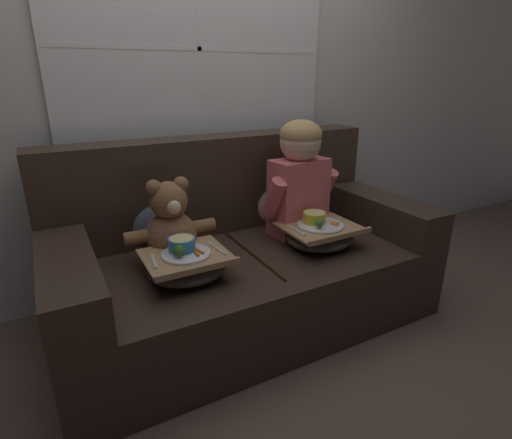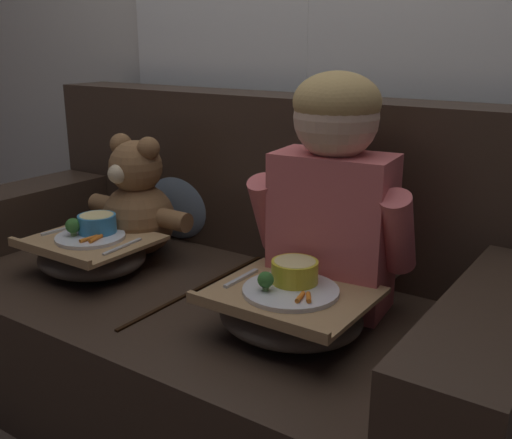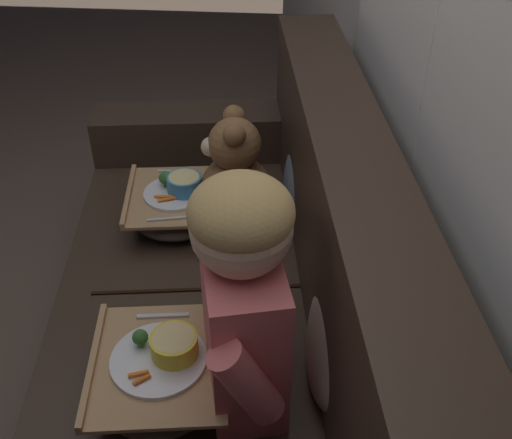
% 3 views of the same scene
% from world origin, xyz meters
% --- Properties ---
extents(ground_plane, '(14.00, 14.00, 0.00)m').
position_xyz_m(ground_plane, '(0.00, 0.00, 0.00)').
color(ground_plane, brown).
extents(wall_back_with_window, '(8.00, 0.08, 2.60)m').
position_xyz_m(wall_back_with_window, '(0.00, 0.61, 1.31)').
color(wall_back_with_window, beige).
rests_on(wall_back_with_window, ground_plane).
extents(couch, '(1.96, 1.00, 0.96)m').
position_xyz_m(couch, '(0.00, 0.08, 0.33)').
color(couch, '#38281E').
rests_on(couch, ground_plane).
extents(throw_pillow_behind_child, '(0.37, 0.18, 0.39)m').
position_xyz_m(throw_pillow_behind_child, '(0.38, 0.31, 0.58)').
color(throw_pillow_behind_child, '#C1B293').
rests_on(throw_pillow_behind_child, couch).
extents(throw_pillow_behind_teddy, '(0.35, 0.17, 0.36)m').
position_xyz_m(throw_pillow_behind_teddy, '(-0.38, 0.31, 0.58)').
color(throw_pillow_behind_teddy, slate).
rests_on(throw_pillow_behind_teddy, couch).
extents(child_figure, '(0.48, 0.24, 0.66)m').
position_xyz_m(child_figure, '(0.38, 0.08, 0.77)').
color(child_figure, '#DB6666').
rests_on(child_figure, couch).
extents(teddy_bear, '(0.46, 0.31, 0.43)m').
position_xyz_m(teddy_bear, '(-0.38, 0.08, 0.59)').
color(teddy_bear, brown).
rests_on(teddy_bear, couch).
extents(lap_tray_child, '(0.40, 0.35, 0.19)m').
position_xyz_m(lap_tray_child, '(0.38, -0.13, 0.48)').
color(lap_tray_child, '#473D33').
rests_on(lap_tray_child, child_figure).
extents(lap_tray_teddy, '(0.38, 0.34, 0.19)m').
position_xyz_m(lap_tray_teddy, '(-0.38, -0.13, 0.48)').
color(lap_tray_teddy, '#473D33').
rests_on(lap_tray_teddy, teddy_bear).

